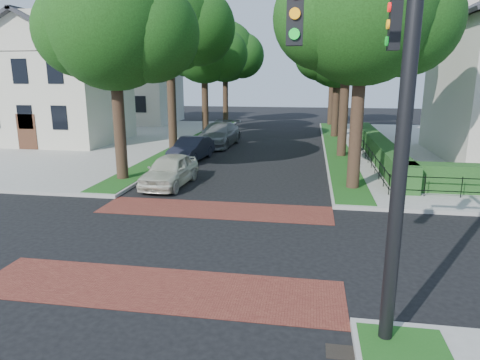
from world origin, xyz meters
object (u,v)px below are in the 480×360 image
at_px(traffic_signal, 391,96).
at_px(parked_car_middle, 191,149).
at_px(parked_car_front, 170,170).
at_px(parked_car_rear, 218,134).

relative_size(traffic_signal, parked_car_middle, 1.84).
xyz_separation_m(parked_car_front, parked_car_middle, (-0.68, 6.14, -0.02)).
bearing_deg(parked_car_front, traffic_signal, -51.76).
distance_m(traffic_signal, parked_car_front, 14.03).
height_order(traffic_signal, parked_car_middle, traffic_signal).
height_order(parked_car_middle, parked_car_rear, parked_car_rear).
distance_m(traffic_signal, parked_car_rear, 24.55).
bearing_deg(parked_car_front, parked_car_rear, 93.91).
height_order(parked_car_front, parked_car_middle, parked_car_front).
height_order(traffic_signal, parked_car_rear, traffic_signal).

